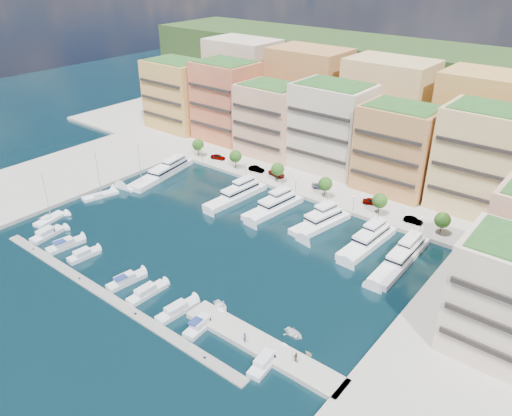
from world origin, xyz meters
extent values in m
plane|color=black|center=(0.00, 0.00, 0.00)|extent=(400.00, 400.00, 0.00)
cube|color=#9E998E|center=(0.00, 62.00, 0.00)|extent=(220.00, 64.00, 2.00)
cube|color=#9E998E|center=(62.00, -8.00, 0.00)|extent=(34.00, 76.00, 2.00)
cube|color=#9E998E|center=(-62.00, -8.00, 0.00)|extent=(34.00, 76.00, 2.00)
cube|color=#1D3114|center=(0.00, 110.00, 0.00)|extent=(240.00, 40.00, 58.00)
cube|color=gray|center=(-3.00, -30.00, 0.00)|extent=(72.00, 2.20, 0.35)
cube|color=#9E998E|center=(30.00, -22.00, 0.00)|extent=(32.00, 5.00, 2.00)
cube|color=gold|center=(-66.00, 50.00, 13.00)|extent=(22.00, 16.00, 24.00)
cube|color=black|center=(-66.00, 41.75, 13.00)|extent=(20.24, 0.50, 0.90)
cube|color=#245221|center=(-66.00, 50.00, 25.40)|extent=(19.36, 14.08, 0.80)
cube|color=#D47646|center=(-44.00, 52.00, 14.00)|extent=(20.00, 16.00, 26.00)
cube|color=black|center=(-44.00, 43.75, 14.00)|extent=(18.40, 0.50, 0.90)
cube|color=#245221|center=(-44.00, 52.00, 27.40)|extent=(17.60, 14.08, 0.80)
cube|color=#F2B487|center=(-23.00, 50.00, 12.00)|extent=(20.00, 15.00, 22.00)
cube|color=black|center=(-23.00, 42.25, 12.00)|extent=(18.40, 0.50, 0.90)
cube|color=#245221|center=(-23.00, 50.00, 23.40)|extent=(17.60, 13.20, 0.80)
cube|color=beige|center=(-2.00, 52.00, 13.50)|extent=(22.00, 16.00, 25.00)
cube|color=black|center=(-2.00, 43.75, 13.50)|extent=(20.24, 0.50, 0.90)
cube|color=#245221|center=(-2.00, 52.00, 26.40)|extent=(19.36, 14.08, 0.80)
cube|color=#C37F49|center=(20.00, 50.00, 12.50)|extent=(20.00, 15.00, 23.00)
cube|color=black|center=(20.00, 42.25, 12.50)|extent=(18.40, 0.50, 0.90)
cube|color=#245221|center=(20.00, 50.00, 24.40)|extent=(17.60, 13.20, 0.80)
cube|color=tan|center=(42.00, 52.00, 14.00)|extent=(22.00, 16.00, 26.00)
cube|color=black|center=(42.00, 43.75, 14.00)|extent=(20.24, 0.50, 0.90)
cube|color=#245221|center=(42.00, 52.00, 27.40)|extent=(19.36, 14.08, 0.80)
cube|color=black|center=(62.00, -5.25, 11.00)|extent=(16.56, 0.50, 0.90)
cube|color=beige|center=(-55.00, 74.00, 16.00)|extent=(26.00, 18.00, 30.00)
cube|color=#C37F49|center=(-25.00, 74.00, 16.00)|extent=(26.00, 18.00, 30.00)
cube|color=tan|center=(5.00, 74.00, 16.00)|extent=(26.00, 18.00, 30.00)
cube|color=gold|center=(35.00, 74.00, 16.00)|extent=(26.00, 18.00, 30.00)
cylinder|color=#473323|center=(-40.00, 33.50, 2.50)|extent=(0.24, 0.24, 3.00)
sphere|color=#1B4A15|center=(-40.00, 33.50, 4.75)|extent=(3.80, 3.80, 3.80)
cylinder|color=#473323|center=(-24.00, 33.50, 2.50)|extent=(0.24, 0.24, 3.00)
sphere|color=#1B4A15|center=(-24.00, 33.50, 4.75)|extent=(3.80, 3.80, 3.80)
cylinder|color=#473323|center=(-8.00, 33.50, 2.50)|extent=(0.24, 0.24, 3.00)
sphere|color=#1B4A15|center=(-8.00, 33.50, 4.75)|extent=(3.80, 3.80, 3.80)
cylinder|color=#473323|center=(8.00, 33.50, 2.50)|extent=(0.24, 0.24, 3.00)
sphere|color=#1B4A15|center=(8.00, 33.50, 4.75)|extent=(3.80, 3.80, 3.80)
cylinder|color=#473323|center=(24.00, 33.50, 2.50)|extent=(0.24, 0.24, 3.00)
sphere|color=#1B4A15|center=(24.00, 33.50, 4.75)|extent=(3.80, 3.80, 3.80)
cylinder|color=#473323|center=(40.00, 33.50, 2.50)|extent=(0.24, 0.24, 3.00)
sphere|color=#1B4A15|center=(40.00, 33.50, 4.75)|extent=(3.80, 3.80, 3.80)
cylinder|color=black|center=(-36.00, 31.20, 3.00)|extent=(0.10, 0.10, 4.00)
sphere|color=#FFF2CC|center=(-36.00, 31.20, 5.05)|extent=(0.30, 0.30, 0.30)
cylinder|color=black|center=(-18.00, 31.20, 3.00)|extent=(0.10, 0.10, 4.00)
sphere|color=#FFF2CC|center=(-18.00, 31.20, 5.05)|extent=(0.30, 0.30, 0.30)
cylinder|color=black|center=(0.00, 31.20, 3.00)|extent=(0.10, 0.10, 4.00)
sphere|color=#FFF2CC|center=(0.00, 31.20, 5.05)|extent=(0.30, 0.30, 0.30)
cylinder|color=black|center=(18.00, 31.20, 3.00)|extent=(0.10, 0.10, 4.00)
sphere|color=#FFF2CC|center=(18.00, 31.20, 5.05)|extent=(0.30, 0.30, 0.30)
cylinder|color=black|center=(36.00, 31.20, 3.00)|extent=(0.10, 0.10, 4.00)
sphere|color=#FFF2CC|center=(36.00, 31.20, 5.05)|extent=(0.30, 0.30, 0.30)
cube|color=white|center=(-38.64, 16.36, 0.35)|extent=(9.14, 25.76, 2.30)
cube|color=white|center=(-38.64, 18.89, 2.40)|extent=(6.36, 14.39, 1.80)
cube|color=black|center=(-38.64, 18.89, 2.40)|extent=(6.43, 14.46, 0.55)
cube|color=white|center=(-38.64, 20.91, 4.00)|extent=(4.23, 7.98, 1.40)
cylinder|color=#B2B2B7|center=(-38.64, 22.43, 5.60)|extent=(0.14, 0.14, 1.80)
cube|color=white|center=(-11.12, 18.59, 0.35)|extent=(5.75, 21.07, 2.30)
cube|color=white|center=(-11.12, 20.67, 2.40)|extent=(4.32, 11.67, 1.80)
cube|color=black|center=(-11.12, 20.67, 2.40)|extent=(4.38, 11.73, 0.55)
cube|color=white|center=(-11.12, 22.34, 4.00)|extent=(3.01, 6.41, 1.40)
cylinder|color=#B2B2B7|center=(-11.12, 23.59, 5.60)|extent=(0.14, 0.14, 1.80)
cube|color=white|center=(0.97, 19.57, 0.35)|extent=(6.77, 19.25, 2.30)
cube|color=white|center=(0.97, 21.46, 2.40)|extent=(5.01, 10.73, 1.80)
cube|color=black|center=(0.97, 21.46, 2.40)|extent=(5.08, 10.79, 0.55)
cube|color=white|center=(0.97, 22.97, 4.00)|extent=(3.46, 5.93, 1.40)
cylinder|color=#B2B2B7|center=(0.97, 24.10, 5.60)|extent=(0.14, 0.14, 1.80)
cube|color=white|center=(14.99, 20.28, 0.35)|extent=(8.06, 18.05, 2.30)
cube|color=white|center=(14.99, 22.02, 2.40)|extent=(5.75, 10.17, 1.80)
cube|color=black|center=(14.99, 22.02, 2.40)|extent=(5.82, 10.24, 0.55)
cube|color=white|center=(14.99, 23.42, 4.00)|extent=(3.88, 5.69, 1.40)
cylinder|color=#B2B2B7|center=(14.99, 24.47, 5.60)|extent=(0.14, 0.14, 1.80)
cube|color=black|center=(14.99, 20.28, -0.10)|extent=(8.12, 18.11, 0.35)
cube|color=white|center=(28.28, 19.32, 0.35)|extent=(5.74, 19.57, 2.30)
cube|color=white|center=(28.28, 21.26, 2.40)|extent=(4.44, 10.83, 1.80)
cube|color=black|center=(28.28, 21.26, 2.40)|extent=(4.50, 10.89, 0.55)
cube|color=white|center=(28.28, 22.81, 4.00)|extent=(3.14, 5.94, 1.40)
cylinder|color=#B2B2B7|center=(28.28, 23.97, 5.60)|extent=(0.14, 0.14, 1.80)
cube|color=white|center=(37.29, 17.35, 0.35)|extent=(4.82, 23.38, 2.30)
cube|color=white|center=(37.29, 19.68, 2.40)|extent=(3.85, 12.88, 1.80)
cube|color=black|center=(37.29, 19.68, 2.40)|extent=(3.91, 12.94, 0.55)
cube|color=white|center=(37.29, 21.54, 4.00)|extent=(2.78, 7.03, 1.40)
cylinder|color=#B2B2B7|center=(37.29, 22.94, 5.60)|extent=(0.14, 0.14, 1.80)
cube|color=silver|center=(-33.22, -24.50, 0.25)|extent=(3.91, 8.47, 1.40)
cube|color=silver|center=(-33.22, -24.91, 1.55)|extent=(2.73, 4.18, 1.10)
cube|color=black|center=(-33.22, -23.28, 1.30)|extent=(2.05, 0.37, 0.55)
cube|color=silver|center=(-25.54, -24.50, 0.25)|extent=(3.77, 8.91, 1.40)
cube|color=silver|center=(-25.54, -24.93, 1.55)|extent=(2.62, 4.38, 1.10)
cube|color=black|center=(-25.54, -23.20, 1.30)|extent=(1.96, 0.34, 0.55)
cube|color=navy|center=(-25.54, -26.05, 2.15)|extent=(2.21, 2.81, 0.12)
cube|color=silver|center=(-18.55, -24.50, 0.25)|extent=(3.16, 7.30, 1.40)
cube|color=silver|center=(-18.55, -24.85, 1.55)|extent=(2.27, 3.57, 1.10)
cube|color=black|center=(-18.55, -23.44, 1.30)|extent=(1.81, 0.27, 0.55)
cube|color=silver|center=(-3.48, -24.50, 0.25)|extent=(3.49, 8.68, 1.40)
cube|color=silver|center=(-3.48, -24.92, 1.55)|extent=(2.42, 4.26, 1.10)
cube|color=black|center=(-3.48, -23.23, 1.30)|extent=(1.79, 0.32, 0.55)
cube|color=navy|center=(-3.48, -26.02, 2.15)|extent=(2.03, 2.72, 0.12)
cube|color=silver|center=(2.95, -24.50, 0.25)|extent=(2.74, 8.74, 1.40)
cube|color=silver|center=(2.95, -24.93, 1.55)|extent=(2.07, 4.22, 1.10)
cube|color=black|center=(2.95, -23.20, 1.30)|extent=(1.81, 0.15, 0.55)
cube|color=silver|center=(11.67, -24.50, 0.25)|extent=(3.37, 9.10, 1.40)
cube|color=silver|center=(11.67, -24.94, 1.55)|extent=(2.37, 4.44, 1.10)
cube|color=black|center=(11.67, -23.17, 1.30)|extent=(1.81, 0.28, 0.55)
cube|color=silver|center=(18.05, -24.50, 0.25)|extent=(3.23, 8.30, 1.40)
cube|color=silver|center=(18.05, -24.91, 1.55)|extent=(2.30, 4.05, 1.10)
cube|color=black|center=(18.05, -23.28, 1.30)|extent=(1.80, 0.26, 0.55)
cube|color=navy|center=(18.05, -25.96, 2.15)|extent=(1.96, 2.58, 0.12)
cube|color=silver|center=(32.72, -24.50, 0.25)|extent=(3.37, 8.30, 1.40)
cube|color=silver|center=(32.72, -24.90, 1.55)|extent=(2.36, 4.07, 1.10)
cube|color=black|center=(32.72, -23.29, 1.30)|extent=(1.80, 0.30, 0.55)
cube|color=white|center=(-39.80, -20.03, 0.20)|extent=(4.33, 8.57, 1.20)
cube|color=white|center=(-39.80, -20.85, 1.10)|extent=(2.04, 2.33, 0.60)
cylinder|color=#B2B2B7|center=(-39.80, -19.62, 6.80)|extent=(0.14, 0.14, 12.00)
cylinder|color=#B2B2B7|center=(-39.80, -21.26, 1.80)|extent=(0.81, 3.63, 0.10)
cube|color=white|center=(-41.33, -3.77, 0.20)|extent=(5.24, 10.15, 1.20)
cube|color=white|center=(-41.33, -4.75, 1.10)|extent=(2.26, 2.79, 0.60)
cylinder|color=#B2B2B7|center=(-41.33, -3.29, 6.80)|extent=(0.14, 0.14, 12.00)
cylinder|color=#B2B2B7|center=(-41.33, -5.24, 1.80)|extent=(1.24, 4.27, 0.10)
cube|color=white|center=(-37.79, 7.61, 0.20)|extent=(3.29, 9.11, 1.20)
cube|color=white|center=(-37.79, 6.71, 1.10)|extent=(1.77, 2.34, 0.60)
cylinder|color=#B2B2B7|center=(-37.79, 8.06, 6.80)|extent=(0.14, 0.14, 12.00)
cylinder|color=#B2B2B7|center=(-37.79, 6.27, 1.80)|extent=(0.37, 4.03, 0.10)
imported|color=silver|center=(32.39, -15.93, 0.40)|extent=(4.21, 3.26, 0.80)
imported|color=white|center=(17.11, -18.45, 0.42)|extent=(4.73, 3.98, 0.84)
imported|color=beige|center=(37.10, -18.38, 0.41)|extent=(1.82, 1.65, 0.83)
imported|color=gray|center=(-32.86, 35.11, 1.81)|extent=(5.10, 3.26, 1.62)
imported|color=gray|center=(-17.16, 35.21, 1.81)|extent=(5.16, 2.49, 1.63)
imported|color=gray|center=(-10.34, 36.35, 1.79)|extent=(6.17, 4.06, 1.58)
imported|color=gray|center=(4.52, 37.12, 1.71)|extent=(5.27, 3.76, 1.42)
imported|color=gray|center=(20.20, 37.37, 1.82)|extent=(5.21, 3.70, 1.65)
imported|color=gray|center=(32.83, 34.47, 1.76)|extent=(4.70, 1.94, 1.51)
imported|color=#2A3954|center=(27.33, -23.41, 1.99)|extent=(0.76, 0.86, 1.97)
imported|color=#4E402F|center=(36.72, -21.67, 1.91)|extent=(0.91, 0.73, 1.81)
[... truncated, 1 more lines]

